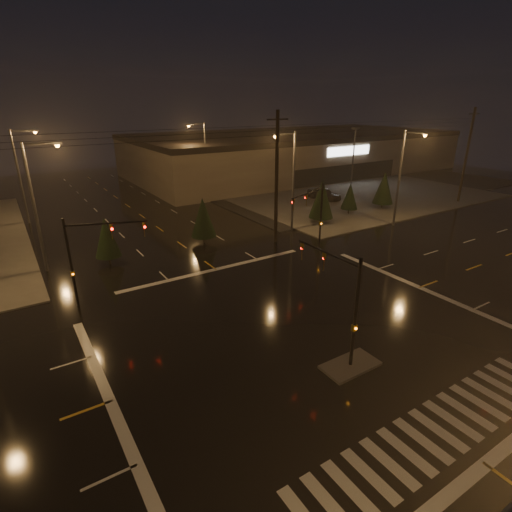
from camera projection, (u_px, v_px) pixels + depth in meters
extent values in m
plane|color=black|center=(301.00, 331.00, 23.55)|extent=(140.00, 140.00, 0.00)
cube|color=#45423D|center=(332.00, 188.00, 62.14)|extent=(36.00, 36.00, 0.12)
cube|color=#45423D|center=(350.00, 365.00, 20.38)|extent=(3.00, 1.60, 0.15)
cube|color=beige|center=(438.00, 430.00, 16.48)|extent=(15.00, 2.60, 0.01)
cube|color=beige|center=(486.00, 464.00, 14.90)|extent=(16.00, 0.50, 0.01)
cube|color=beige|center=(216.00, 269.00, 32.19)|extent=(16.00, 0.50, 0.01)
cube|color=black|center=(364.00, 187.00, 63.08)|extent=(50.00, 24.00, 0.08)
cube|color=brown|center=(295.00, 153.00, 75.97)|extent=(60.00, 28.00, 7.00)
cube|color=black|center=(295.00, 135.00, 74.77)|extent=(60.20, 28.20, 0.80)
cube|color=white|center=(349.00, 151.00, 64.28)|extent=(9.00, 0.20, 1.40)
cube|color=black|center=(347.00, 173.00, 65.62)|extent=(22.00, 0.15, 2.80)
cylinder|color=black|center=(355.00, 315.00, 19.32)|extent=(0.18, 0.18, 6.00)
cylinder|color=black|center=(327.00, 253.00, 20.18)|extent=(0.12, 4.50, 0.12)
imported|color=#594707|center=(302.00, 243.00, 21.79)|extent=(0.16, 0.20, 1.00)
cube|color=#594707|center=(354.00, 328.00, 19.57)|extent=(0.25, 0.18, 0.35)
cylinder|color=black|center=(321.00, 216.00, 35.97)|extent=(0.18, 0.18, 6.00)
cylinder|color=black|center=(308.00, 193.00, 33.22)|extent=(4.74, 1.82, 0.12)
imported|color=#594707|center=(294.00, 199.00, 31.57)|extent=(0.24, 0.22, 1.00)
cube|color=#594707|center=(320.00, 223.00, 36.23)|extent=(0.25, 0.18, 0.35)
cylinder|color=black|center=(71.00, 264.00, 25.44)|extent=(0.18, 0.18, 6.00)
cylinder|color=black|center=(107.00, 224.00, 25.04)|extent=(4.74, 1.82, 0.12)
imported|color=#594707|center=(144.00, 222.00, 25.51)|extent=(0.24, 0.22, 1.00)
cube|color=#594707|center=(73.00, 274.00, 25.69)|extent=(0.25, 0.18, 0.35)
cylinder|color=#38383A|center=(35.00, 210.00, 30.10)|extent=(0.24, 0.24, 10.00)
cylinder|color=#38383A|center=(40.00, 143.00, 28.97)|extent=(2.40, 0.14, 0.14)
cube|color=#38383A|center=(57.00, 143.00, 29.54)|extent=(0.70, 0.30, 0.18)
sphere|color=orange|center=(57.00, 145.00, 29.58)|extent=(0.32, 0.32, 0.32)
cylinder|color=#38383A|center=(20.00, 178.00, 42.67)|extent=(0.24, 0.24, 10.00)
cylinder|color=#38383A|center=(23.00, 131.00, 41.53)|extent=(2.40, 0.14, 0.14)
cube|color=#38383A|center=(35.00, 131.00, 42.10)|extent=(0.70, 0.30, 0.18)
sphere|color=orange|center=(35.00, 132.00, 42.15)|extent=(0.32, 0.32, 0.32)
cylinder|color=#38383A|center=(293.00, 183.00, 40.07)|extent=(0.24, 0.24, 10.00)
cylinder|color=#38383A|center=(285.00, 134.00, 37.73)|extent=(2.40, 0.14, 0.14)
cube|color=#38383A|center=(275.00, 135.00, 37.20)|extent=(0.70, 0.30, 0.18)
sphere|color=orange|center=(275.00, 136.00, 37.24)|extent=(0.32, 0.32, 0.32)
cylinder|color=#38383A|center=(206.00, 160.00, 55.78)|extent=(0.24, 0.24, 10.00)
cylinder|color=#38383A|center=(196.00, 124.00, 53.44)|extent=(2.40, 0.14, 0.14)
cube|color=#38383A|center=(189.00, 125.00, 52.90)|extent=(0.70, 0.30, 0.18)
sphere|color=orange|center=(189.00, 126.00, 52.95)|extent=(0.32, 0.32, 0.32)
cylinder|color=#38383A|center=(399.00, 180.00, 41.80)|extent=(0.24, 0.24, 10.00)
cylinder|color=#38383A|center=(415.00, 132.00, 39.12)|extent=(0.14, 2.40, 0.14)
cube|color=#38383A|center=(425.00, 134.00, 38.28)|extent=(0.30, 0.70, 0.18)
sphere|color=orange|center=(425.00, 135.00, 38.32)|extent=(0.32, 0.32, 0.32)
cylinder|color=black|center=(277.00, 179.00, 36.38)|extent=(0.32, 0.32, 12.00)
cube|color=black|center=(278.00, 119.00, 34.50)|extent=(2.20, 0.12, 0.12)
cylinder|color=black|center=(466.00, 157.00, 51.43)|extent=(0.32, 0.32, 12.00)
cube|color=black|center=(474.00, 114.00, 49.55)|extent=(2.20, 0.12, 0.12)
cylinder|color=black|center=(320.00, 220.00, 44.20)|extent=(0.18, 0.18, 0.70)
cone|color=black|center=(322.00, 199.00, 43.32)|extent=(2.66, 2.66, 4.16)
cylinder|color=black|center=(348.00, 212.00, 47.70)|extent=(0.18, 0.18, 0.70)
cone|color=black|center=(350.00, 196.00, 47.02)|extent=(1.97, 1.97, 3.07)
cylinder|color=black|center=(382.00, 206.00, 50.31)|extent=(0.18, 0.18, 0.70)
cone|color=black|center=(384.00, 187.00, 49.46)|extent=(2.53, 2.53, 3.96)
cylinder|color=black|center=(110.00, 260.00, 33.19)|extent=(0.18, 0.18, 0.70)
cone|color=black|center=(106.00, 237.00, 32.47)|extent=(2.10, 2.10, 3.27)
cylinder|color=black|center=(204.00, 239.00, 38.07)|extent=(0.18, 0.18, 0.70)
cone|color=black|center=(203.00, 217.00, 37.27)|extent=(2.36, 2.36, 3.68)
imported|color=black|center=(324.00, 194.00, 54.58)|extent=(2.99, 5.18, 1.66)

